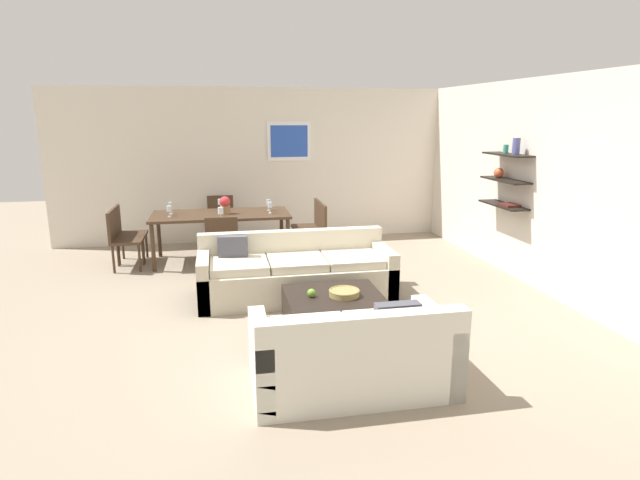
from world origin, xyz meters
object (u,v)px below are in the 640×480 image
(apple_on_coffee_table, at_px, (312,293))
(centerpiece_vase, at_px, (225,205))
(dining_chair_right_far, at_px, (311,223))
(decorative_bowl, at_px, (344,292))
(loveseat_white, at_px, (353,355))
(dining_chair_right_near, at_px, (316,228))
(dining_chair_left_near, at_px, (121,236))
(wine_glass_right_far, at_px, (268,203))
(wine_glass_foot, at_px, (221,211))
(dining_chair_head, at_px, (221,218))
(dining_chair_left_far, at_px, (125,230))
(wine_glass_left_far, at_px, (170,206))
(wine_glass_head, at_px, (220,202))
(dining_table, at_px, (221,217))
(wine_glass_right_near, at_px, (270,205))
(dining_chair_foot, at_px, (222,242))
(coffee_table, at_px, (335,313))
(sofa_beige, at_px, (295,274))
(wine_glass_left_near, at_px, (169,209))

(apple_on_coffee_table, relative_size, centerpiece_vase, 0.33)
(dining_chair_right_far, xyz_separation_m, centerpiece_vase, (-1.38, -0.25, 0.38))
(decorative_bowl, xyz_separation_m, centerpiece_vase, (-1.16, 2.97, 0.47))
(loveseat_white, relative_size, dining_chair_right_near, 1.87)
(dining_chair_left_near, distance_m, wine_glass_right_far, 2.26)
(wine_glass_foot, relative_size, centerpiece_vase, 0.63)
(dining_chair_right_far, relative_size, dining_chair_head, 1.00)
(loveseat_white, height_order, dining_chair_left_far, dining_chair_left_far)
(dining_chair_head, distance_m, wine_glass_right_far, 1.13)
(wine_glass_right_far, distance_m, centerpiece_vase, 0.70)
(wine_glass_right_far, bearing_deg, dining_chair_right_near, -25.30)
(dining_chair_left_near, distance_m, dining_chair_right_far, 2.94)
(wine_glass_left_far, height_order, wine_glass_head, wine_glass_left_far)
(dining_table, bearing_deg, wine_glass_left_far, 171.10)
(dining_chair_left_near, relative_size, wine_glass_right_near, 5.14)
(dining_chair_foot, xyz_separation_m, wine_glass_left_far, (-0.75, 1.00, 0.37))
(dining_chair_head, distance_m, dining_chair_left_far, 1.60)
(wine_glass_head, bearing_deg, coffee_table, -71.57)
(centerpiece_vase, bearing_deg, apple_on_coffee_table, -74.38)
(wine_glass_head, bearing_deg, decorative_bowl, -70.15)
(coffee_table, bearing_deg, wine_glass_right_near, 97.63)
(sofa_beige, distance_m, wine_glass_left_near, 2.46)
(coffee_table, xyz_separation_m, dining_chair_left_near, (-2.59, 2.78, 0.31))
(decorative_bowl, bearing_deg, wine_glass_left_far, 122.46)
(coffee_table, relative_size, dining_chair_right_far, 1.16)
(wine_glass_left_near, height_order, wine_glass_head, same)
(dining_chair_right_far, bearing_deg, sofa_beige, -105.38)
(loveseat_white, height_order, wine_glass_right_near, wine_glass_right_near)
(apple_on_coffee_table, height_order, dining_chair_left_near, dining_chair_left_near)
(wine_glass_foot, relative_size, wine_glass_head, 1.05)
(wine_glass_foot, bearing_deg, dining_chair_head, 90.00)
(apple_on_coffee_table, xyz_separation_m, wine_glass_right_near, (-0.14, 2.85, 0.45))
(wine_glass_left_far, xyz_separation_m, centerpiece_vase, (0.82, -0.16, 0.01))
(wine_glass_head, bearing_deg, wine_glass_right_far, -21.61)
(dining_chair_right_near, bearing_deg, wine_glass_head, 156.58)
(dining_chair_left_far, height_order, centerpiece_vase, centerpiece_vase)
(decorative_bowl, bearing_deg, loveseat_white, -100.18)
(apple_on_coffee_table, height_order, dining_chair_right_far, dining_chair_right_far)
(wine_glass_foot, height_order, centerpiece_vase, centerpiece_vase)
(coffee_table, bearing_deg, apple_on_coffee_table, 174.01)
(apple_on_coffee_table, bearing_deg, dining_chair_right_far, 80.00)
(sofa_beige, distance_m, dining_chair_left_near, 2.87)
(dining_chair_right_far, bearing_deg, dining_chair_foot, -142.97)
(wine_glass_foot, bearing_deg, wine_glass_left_far, 144.65)
(dining_chair_right_near, bearing_deg, wine_glass_left_far, 171.45)
(decorative_bowl, height_order, dining_chair_head, dining_chair_head)
(apple_on_coffee_table, distance_m, dining_chair_foot, 2.27)
(dining_chair_left_far, bearing_deg, dining_chair_right_near, -8.38)
(wine_glass_left_far, height_order, wine_glass_right_near, wine_glass_left_far)
(dining_chair_head, height_order, wine_glass_right_near, wine_glass_right_near)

